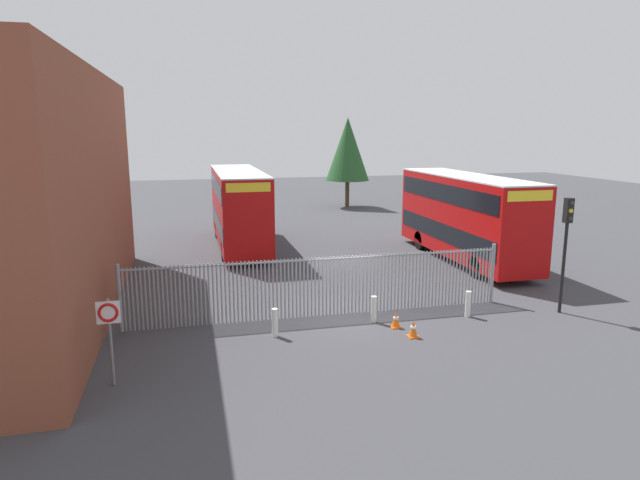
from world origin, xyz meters
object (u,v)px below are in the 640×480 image
(double_decker_bus_near_gate, at_px, (465,214))
(traffic_light_kerbside, at_px, (567,234))
(double_decker_bus_behind_fence_left, at_px, (239,205))
(bollard_near_left, at_px, (275,323))
(speed_limit_sign_post, at_px, (109,322))
(traffic_cone_by_gate, at_px, (413,329))
(bollard_center_front, at_px, (374,309))
(traffic_cone_mid_forecourt, at_px, (396,319))
(bollard_near_right, at_px, (468,304))

(double_decker_bus_near_gate, bearing_deg, traffic_light_kerbside, -93.63)
(double_decker_bus_behind_fence_left, bearing_deg, bollard_near_left, -90.85)
(speed_limit_sign_post, bearing_deg, traffic_cone_by_gate, 8.42)
(bollard_near_left, xyz_separation_m, bollard_center_front, (3.61, 0.52, 0.00))
(bollard_near_left, distance_m, traffic_light_kerbside, 11.00)
(bollard_near_left, bearing_deg, double_decker_bus_near_gate, 36.64)
(traffic_cone_by_gate, bearing_deg, bollard_center_front, 115.44)
(double_decker_bus_near_gate, bearing_deg, speed_limit_sign_post, -145.79)
(speed_limit_sign_post, xyz_separation_m, traffic_light_kerbside, (15.44, 2.37, 1.21))
(bollard_near_left, distance_m, traffic_cone_by_gate, 4.55)
(bollard_center_front, distance_m, traffic_light_kerbside, 7.55)
(double_decker_bus_near_gate, xyz_separation_m, bollard_center_front, (-7.63, -7.85, -1.95))
(double_decker_bus_behind_fence_left, xyz_separation_m, traffic_light_kerbside, (10.49, -14.59, 0.56))
(bollard_near_left, distance_m, bollard_center_front, 3.65)
(bollard_near_left, xyz_separation_m, traffic_cone_by_gate, (4.40, -1.15, -0.19))
(bollard_near_left, xyz_separation_m, traffic_cone_mid_forecourt, (4.18, -0.17, -0.19))
(bollard_center_front, relative_size, traffic_cone_by_gate, 1.61)
(bollard_center_front, height_order, traffic_light_kerbside, traffic_light_kerbside)
(bollard_near_left, bearing_deg, traffic_cone_mid_forecourt, -2.37)
(traffic_cone_by_gate, distance_m, traffic_light_kerbside, 6.93)
(double_decker_bus_behind_fence_left, distance_m, bollard_near_right, 15.90)
(traffic_cone_by_gate, bearing_deg, traffic_light_kerbside, 9.17)
(traffic_cone_by_gate, relative_size, speed_limit_sign_post, 0.25)
(bollard_center_front, relative_size, speed_limit_sign_post, 0.40)
(bollard_center_front, distance_m, speed_limit_sign_post, 8.97)
(double_decker_bus_behind_fence_left, xyz_separation_m, speed_limit_sign_post, (-4.95, -16.96, -0.65))
(speed_limit_sign_post, bearing_deg, bollard_center_front, 19.89)
(double_decker_bus_behind_fence_left, relative_size, bollard_near_left, 11.38)
(double_decker_bus_behind_fence_left, bearing_deg, bollard_near_right, -63.94)
(bollard_near_right, height_order, traffic_light_kerbside, traffic_light_kerbside)
(double_decker_bus_behind_fence_left, relative_size, traffic_light_kerbside, 2.51)
(double_decker_bus_behind_fence_left, bearing_deg, speed_limit_sign_post, -106.28)
(bollard_near_right, relative_size, traffic_cone_by_gate, 1.61)
(double_decker_bus_behind_fence_left, height_order, speed_limit_sign_post, double_decker_bus_behind_fence_left)
(bollard_center_front, height_order, bollard_near_right, same)
(bollard_near_right, bearing_deg, bollard_center_front, 176.22)
(bollard_near_left, bearing_deg, speed_limit_sign_post, -152.15)
(double_decker_bus_behind_fence_left, xyz_separation_m, traffic_cone_by_gate, (4.19, -15.61, -2.13))
(traffic_cone_by_gate, xyz_separation_m, traffic_light_kerbside, (6.30, 1.02, 2.70))
(bollard_near_right, distance_m, traffic_cone_by_gate, 3.10)
(bollard_center_front, relative_size, traffic_cone_mid_forecourt, 1.61)
(bollard_center_front, relative_size, bollard_near_right, 1.00)
(double_decker_bus_near_gate, relative_size, traffic_cone_mid_forecourt, 18.32)
(traffic_cone_mid_forecourt, bearing_deg, speed_limit_sign_post, -165.35)
(double_decker_bus_near_gate, height_order, bollard_near_left, double_decker_bus_near_gate)
(bollard_near_left, xyz_separation_m, speed_limit_sign_post, (-4.74, -2.50, 1.30))
(double_decker_bus_behind_fence_left, height_order, bollard_near_right, double_decker_bus_behind_fence_left)
(traffic_cone_by_gate, distance_m, speed_limit_sign_post, 9.36)
(bollard_center_front, distance_m, traffic_cone_mid_forecourt, 0.91)
(double_decker_bus_near_gate, relative_size, bollard_near_left, 11.38)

